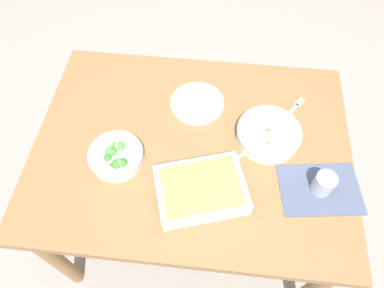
% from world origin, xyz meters
% --- Properties ---
extents(ground_plane, '(6.00, 6.00, 0.00)m').
position_xyz_m(ground_plane, '(0.00, 0.00, 0.00)').
color(ground_plane, '#9E9389').
extents(dining_table, '(1.20, 0.90, 0.74)m').
position_xyz_m(dining_table, '(0.00, 0.00, 0.65)').
color(dining_table, olive).
rests_on(dining_table, ground_plane).
extents(placemat, '(0.30, 0.24, 0.00)m').
position_xyz_m(placemat, '(0.47, -0.14, 0.74)').
color(placemat, '#4C5670').
rests_on(placemat, dining_table).
extents(stew_bowl, '(0.24, 0.24, 0.06)m').
position_xyz_m(stew_bowl, '(0.28, 0.06, 0.77)').
color(stew_bowl, silver).
rests_on(stew_bowl, dining_table).
extents(broccoli_bowl, '(0.20, 0.20, 0.07)m').
position_xyz_m(broccoli_bowl, '(-0.27, -0.10, 0.77)').
color(broccoli_bowl, silver).
rests_on(broccoli_bowl, dining_table).
extents(baking_dish, '(0.35, 0.30, 0.06)m').
position_xyz_m(baking_dish, '(0.05, -0.20, 0.77)').
color(baking_dish, silver).
rests_on(baking_dish, dining_table).
extents(drink_cup, '(0.07, 0.07, 0.08)m').
position_xyz_m(drink_cup, '(0.47, -0.14, 0.78)').
color(drink_cup, '#B2BCC6').
rests_on(drink_cup, dining_table).
extents(side_plate, '(0.22, 0.22, 0.01)m').
position_xyz_m(side_plate, '(-0.00, 0.20, 0.75)').
color(side_plate, silver).
rests_on(side_plate, dining_table).
extents(spoon_by_stew, '(0.14, 0.13, 0.01)m').
position_xyz_m(spoon_by_stew, '(0.20, -0.02, 0.74)').
color(spoon_by_stew, silver).
rests_on(spoon_by_stew, dining_table).
extents(fork_on_table, '(0.12, 0.16, 0.01)m').
position_xyz_m(fork_on_table, '(0.39, 0.21, 0.74)').
color(fork_on_table, silver).
rests_on(fork_on_table, dining_table).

